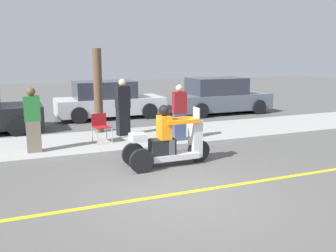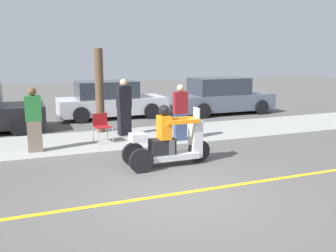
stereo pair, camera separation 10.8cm
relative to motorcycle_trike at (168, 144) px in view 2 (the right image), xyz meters
name	(u,v)px [view 2 (the right image)]	position (x,y,z in m)	size (l,w,h in m)	color
ground_plane	(180,193)	(-0.47, -1.79, -0.53)	(60.00, 60.00, 0.00)	#565451
lane_stripe	(202,190)	(-0.01, -1.79, -0.53)	(24.00, 0.12, 0.01)	gold
sidewalk_strip	(120,140)	(-0.47, 2.81, -0.47)	(28.00, 2.80, 0.12)	#9E9E99
motorcycle_trike	(168,144)	(0.00, 0.00, 0.00)	(2.16, 0.72, 1.48)	black
spectator_near_curb	(180,114)	(1.14, 1.90, 0.38)	(0.41, 0.27, 1.65)	#38476B
spectator_mid_group	(34,121)	(-2.92, 2.09, 0.40)	(0.42, 0.27, 1.69)	#726656
spectator_with_child	(124,108)	(-0.21, 3.18, 0.44)	(0.46, 0.33, 1.77)	black
folding_chair_set_back	(102,125)	(-1.06, 2.56, 0.09)	(0.52, 0.52, 0.82)	#A5A8AD
parked_car_lot_center	(110,100)	(0.30, 7.26, 0.19)	(4.41, 1.98, 1.53)	silver
parked_car_lot_right	(222,97)	(5.17, 6.50, 0.21)	(4.43, 1.96, 1.59)	slate
tree_trunk	(100,91)	(-0.81, 3.96, 0.93)	(0.28, 0.28, 2.70)	brown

